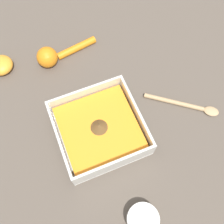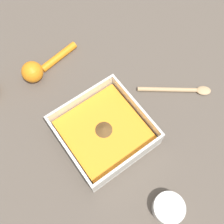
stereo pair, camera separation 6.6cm
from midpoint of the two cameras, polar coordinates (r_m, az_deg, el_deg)
The scene contains 5 objects.
ground_plane at distance 0.67m, azimuth -6.46°, elevation -7.81°, with size 4.00×4.00×0.00m, color brown.
square_dish at distance 0.66m, azimuth -4.65°, elevation -4.69°, with size 0.21×0.21×0.07m.
spice_bowl at distance 0.63m, azimuth 9.06°, elevation -20.34°, with size 0.07×0.07×0.03m.
lemon_squeezer at distance 0.77m, azimuth -18.23°, elevation 8.70°, with size 0.06×0.18×0.06m.
wooden_spoon at distance 0.74m, azimuth 11.89°, elevation 4.47°, with size 0.14×0.17×0.01m.
Camera 2 is at (0.18, -0.08, 0.64)m, focal length 42.00 mm.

